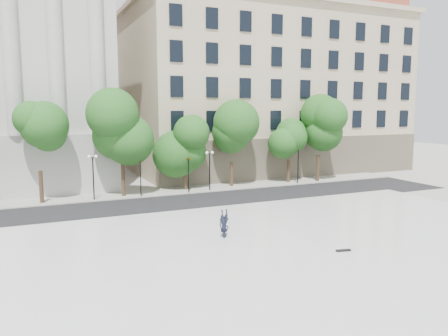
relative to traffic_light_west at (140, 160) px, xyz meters
The scene contains 11 objects.
ground 22.61m from the traffic_light_west, 87.69° to the right, with size 160.00×160.00×0.00m, color #A6A49D.
plaza 19.62m from the traffic_light_west, 87.33° to the right, with size 44.00×22.00×0.45m, color silver.
street 5.69m from the traffic_light_west, 78.17° to the right, with size 60.00×8.00×0.02m, color black.
far_sidewalk 4.06m from the traffic_light_west, 62.08° to the left, with size 60.00×4.00×0.12m, color #B4B1A6.
building_east 27.73m from the traffic_light_west, 38.48° to the left, with size 36.00×26.15×23.00m.
traffic_light_west is the anchor object (origin of this frame).
traffic_light_east 4.81m from the traffic_light_west, ahead, with size 0.91×1.58×4.13m.
person_lying 16.79m from the traffic_light_west, 85.39° to the right, with size 0.64×0.42×1.75m, color black.
skateboard 22.78m from the traffic_light_west, 73.62° to the right, with size 0.85×0.22×0.09m, color black.
street_trees 2.29m from the traffic_light_west, 45.03° to the left, with size 45.66×5.18×8.15m.
lamp_posts 1.41m from the traffic_light_west, 14.18° to the left, with size 36.00×0.28×4.54m.
Camera 1 is at (-10.34, -18.24, 8.39)m, focal length 35.00 mm.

